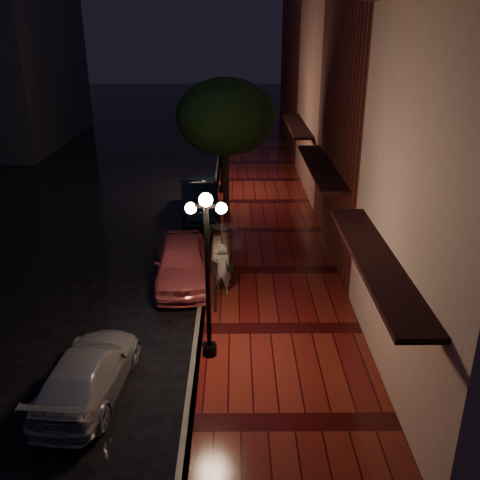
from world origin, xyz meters
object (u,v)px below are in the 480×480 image
(streetlamp_far, at_px, (222,143))
(silver_car, at_px, (88,372))
(streetlamp_near, at_px, (208,268))
(pink_car, at_px, (182,262))
(parking_meter, at_px, (215,284))
(street_tree, at_px, (226,119))
(woman_with_umbrella, at_px, (222,248))
(navy_car, at_px, (199,198))

(streetlamp_far, distance_m, silver_car, 15.69)
(streetlamp_near, xyz_separation_m, silver_car, (-2.72, -1.32, -2.02))
(pink_car, bearing_deg, streetlamp_far, 78.81)
(streetlamp_near, height_order, silver_car, streetlamp_near)
(pink_car, height_order, parking_meter, parking_meter)
(streetlamp_far, height_order, parking_meter, streetlamp_far)
(streetlamp_near, distance_m, street_tree, 11.12)
(pink_car, relative_size, silver_car, 1.08)
(streetlamp_far, distance_m, pink_car, 9.82)
(streetlamp_near, xyz_separation_m, pink_car, (-1.09, 4.42, -1.87))
(woman_with_umbrella, bearing_deg, parking_meter, 94.67)
(streetlamp_near, height_order, streetlamp_far, same)
(street_tree, height_order, silver_car, street_tree)
(street_tree, height_order, navy_car, street_tree)
(pink_car, bearing_deg, navy_car, 84.11)
(street_tree, distance_m, parking_meter, 9.39)
(street_tree, bearing_deg, pink_car, -101.60)
(streetlamp_near, bearing_deg, woman_with_umbrella, 85.66)
(streetlamp_near, relative_size, silver_car, 1.08)
(navy_car, bearing_deg, silver_car, -104.30)
(pink_car, height_order, silver_car, pink_car)
(street_tree, distance_m, woman_with_umbrella, 8.08)
(streetlamp_far, height_order, navy_car, streetlamp_far)
(silver_car, bearing_deg, navy_car, -92.16)
(silver_car, height_order, parking_meter, parking_meter)
(woman_with_umbrella, bearing_deg, navy_car, -67.59)
(streetlamp_far, bearing_deg, streetlamp_near, -90.00)
(streetlamp_near, height_order, street_tree, street_tree)
(streetlamp_far, xyz_separation_m, silver_car, (-2.72, -15.32, -2.02))
(streetlamp_far, bearing_deg, parking_meter, -89.67)
(streetlamp_near, xyz_separation_m, woman_with_umbrella, (0.25, 3.33, -0.91))
(streetlamp_far, height_order, silver_car, streetlamp_far)
(street_tree, relative_size, parking_meter, 3.88)
(street_tree, bearing_deg, woman_with_umbrella, -90.04)
(parking_meter, bearing_deg, street_tree, 66.64)
(pink_car, xyz_separation_m, parking_meter, (1.16, -2.26, 0.32))
(pink_car, distance_m, woman_with_umbrella, 1.98)
(streetlamp_far, xyz_separation_m, woman_with_umbrella, (0.25, -10.67, -0.91))
(pink_car, xyz_separation_m, woman_with_umbrella, (1.34, -1.09, 0.96))
(navy_car, relative_size, woman_with_umbrella, 1.93)
(streetlamp_far, xyz_separation_m, parking_meter, (0.07, -11.84, -1.54))
(navy_car, distance_m, silver_car, 12.59)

